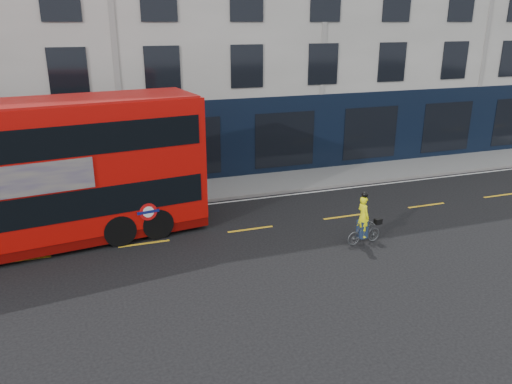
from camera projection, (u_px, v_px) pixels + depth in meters
name	position (u px, v px, depth m)	size (l,w,h in m)	color
ground	(150.00, 262.00, 16.44)	(120.00, 120.00, 0.00)	black
pavement	(130.00, 198.00, 22.24)	(60.00, 3.00, 0.12)	slate
kerb	(134.00, 209.00, 20.89)	(60.00, 0.12, 0.13)	slate
building_terrace	(106.00, 22.00, 25.60)	(50.00, 10.07, 15.00)	beige
road_edge_line	(135.00, 213.00, 20.64)	(58.00, 0.10, 0.01)	silver
lane_dashes	(144.00, 244.00, 17.78)	(58.00, 0.12, 0.01)	yellow
bus	(18.00, 177.00, 16.67)	(12.80, 4.54, 5.06)	#BB0B07
cyclist	(364.00, 226.00, 17.56)	(1.41, 0.57, 1.98)	#46494B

